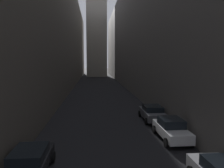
{
  "coord_description": "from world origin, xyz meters",
  "views": [
    {
      "loc": [
        -1.2,
        2.08,
        5.72
      ],
      "look_at": [
        0.0,
        16.51,
        4.21
      ],
      "focal_mm": 35.67,
      "sensor_mm": 36.0,
      "label": 1
    }
  ],
  "objects": [
    {
      "name": "ground_plane",
      "position": [
        0.0,
        48.0,
        0.0
      ],
      "size": [
        264.0,
        264.0,
        0.0
      ],
      "primitive_type": "plane",
      "color": "black"
    },
    {
      "name": "building_block_left",
      "position": [
        -12.02,
        50.0,
        11.44
      ],
      "size": [
        13.04,
        108.0,
        22.88
      ],
      "primitive_type": "cube",
      "color": "#60594F",
      "rests_on": "ground"
    },
    {
      "name": "building_block_right",
      "position": [
        11.38,
        50.0,
        11.28
      ],
      "size": [
        11.77,
        108.0,
        22.56
      ],
      "primitive_type": "cube",
      "color": "slate",
      "rests_on": "ground"
    },
    {
      "name": "parked_car_left_second",
      "position": [
        -4.4,
        12.93,
        0.74
      ],
      "size": [
        1.93,
        4.18,
        1.4
      ],
      "rotation": [
        0.0,
        0.0,
        1.57
      ],
      "color": "black",
      "rests_on": "ground"
    },
    {
      "name": "parked_car_right_third",
      "position": [
        4.4,
        17.4,
        0.8
      ],
      "size": [
        1.88,
        4.26,
        1.56
      ],
      "rotation": [
        0.0,
        0.0,
        1.57
      ],
      "color": "silver",
      "rests_on": "ground"
    },
    {
      "name": "parked_car_right_far",
      "position": [
        4.4,
        22.61,
        0.77
      ],
      "size": [
        2.02,
        4.24,
        1.46
      ],
      "rotation": [
        0.0,
        0.0,
        1.57
      ],
      "color": "#4C4C51",
      "rests_on": "ground"
    }
  ]
}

